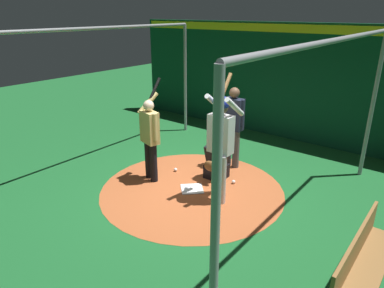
# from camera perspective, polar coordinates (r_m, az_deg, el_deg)

# --- Properties ---
(ground_plane) EXTENTS (25.66, 25.66, 0.00)m
(ground_plane) POSITION_cam_1_polar(r_m,az_deg,el_deg) (6.86, -0.00, -7.43)
(ground_plane) COLOR #195B28
(dirt_circle) EXTENTS (3.54, 3.54, 0.01)m
(dirt_circle) POSITION_cam_1_polar(r_m,az_deg,el_deg) (6.86, -0.00, -7.40)
(dirt_circle) COLOR #AD562D
(dirt_circle) RESTS_ON ground
(home_plate) EXTENTS (0.59, 0.59, 0.01)m
(home_plate) POSITION_cam_1_polar(r_m,az_deg,el_deg) (6.86, -0.00, -7.34)
(home_plate) COLOR white
(home_plate) RESTS_ON dirt_circle
(batter) EXTENTS (0.68, 0.49, 2.25)m
(batter) POSITION_cam_1_polar(r_m,az_deg,el_deg) (6.11, 4.72, 1.13)
(batter) COLOR #BCBCC0
(batter) RESTS_ON ground
(catcher) EXTENTS (0.58, 0.40, 0.94)m
(catcher) POSITION_cam_1_polar(r_m,az_deg,el_deg) (7.15, 3.89, -2.96)
(catcher) COLOR black
(catcher) RESTS_ON ground
(umpire) EXTENTS (0.22, 0.49, 1.78)m
(umpire) POSITION_cam_1_polar(r_m,az_deg,el_deg) (7.54, 6.74, 3.40)
(umpire) COLOR #4C4C51
(umpire) RESTS_ON ground
(visitor) EXTENTS (0.62, 0.51, 2.04)m
(visitor) POSITION_cam_1_polar(r_m,az_deg,el_deg) (6.93, -6.86, 1.50)
(visitor) COLOR black
(visitor) RESTS_ON ground
(back_wall) EXTENTS (0.22, 9.66, 3.00)m
(back_wall) POSITION_cam_1_polar(r_m,az_deg,el_deg) (9.67, 15.05, 9.85)
(back_wall) COLOR #0C3D26
(back_wall) RESTS_ON ground
(cage_frame) EXTENTS (5.56, 4.87, 2.97)m
(cage_frame) POSITION_cam_1_polar(r_m,az_deg,el_deg) (6.15, -0.00, 9.85)
(cage_frame) COLOR gray
(cage_frame) RESTS_ON ground
(bench) EXTENTS (1.83, 0.36, 0.85)m
(bench) POSITION_cam_1_polar(r_m,az_deg,el_deg) (4.82, 26.10, -17.29)
(bench) COLOR olive
(bench) RESTS_ON ground
(baseball_0) EXTENTS (0.07, 0.07, 0.07)m
(baseball_0) POSITION_cam_1_polar(r_m,az_deg,el_deg) (6.70, 3.64, -7.82)
(baseball_0) COLOR white
(baseball_0) RESTS_ON dirt_circle
(baseball_1) EXTENTS (0.07, 0.07, 0.07)m
(baseball_1) POSITION_cam_1_polar(r_m,az_deg,el_deg) (7.10, 6.80, -6.16)
(baseball_1) COLOR white
(baseball_1) RESTS_ON dirt_circle
(baseball_2) EXTENTS (0.07, 0.07, 0.07)m
(baseball_2) POSITION_cam_1_polar(r_m,az_deg,el_deg) (7.58, -2.72, -4.21)
(baseball_2) COLOR white
(baseball_2) RESTS_ON dirt_circle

